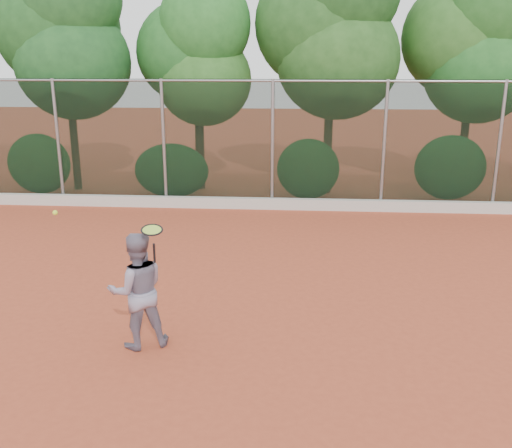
{
  "coord_description": "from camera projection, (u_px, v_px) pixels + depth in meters",
  "views": [
    {
      "loc": [
        0.71,
        -8.47,
        4.01
      ],
      "look_at": [
        0.0,
        1.0,
        1.25
      ],
      "focal_mm": 40.0,
      "sensor_mm": 36.0,
      "label": 1
    }
  ],
  "objects": [
    {
      "name": "tennis_racket",
      "position": [
        152.0,
        233.0,
        7.64
      ],
      "size": [
        0.36,
        0.36,
        0.55
      ],
      "color": "black",
      "rests_on": "ground"
    },
    {
      "name": "tennis_player",
      "position": [
        137.0,
        291.0,
        8.06
      ],
      "size": [
        1.02,
        0.93,
        1.71
      ],
      "primitive_type": "imported",
      "rotation": [
        0.0,
        0.0,
        3.55
      ],
      "color": "gray",
      "rests_on": "ground"
    },
    {
      "name": "tennis_ball_in_flight",
      "position": [
        55.0,
        213.0,
        7.96
      ],
      "size": [
        0.07,
        0.07,
        0.07
      ],
      "color": "#D9F838",
      "rests_on": "ground"
    },
    {
      "name": "chainlink_fence",
      "position": [
        272.0,
        141.0,
        15.47
      ],
      "size": [
        24.09,
        0.09,
        3.5
      ],
      "color": "black",
      "rests_on": "ground"
    },
    {
      "name": "concrete_curb",
      "position": [
        272.0,
        204.0,
        15.77
      ],
      "size": [
        24.0,
        0.2,
        0.3
      ],
      "primitive_type": "cube",
      "color": "#BCB8AE",
      "rests_on": "ground"
    },
    {
      "name": "foliage_backdrop",
      "position": [
        258.0,
        45.0,
        16.69
      ],
      "size": [
        23.7,
        3.63,
        7.55
      ],
      "color": "#412919",
      "rests_on": "ground"
    },
    {
      "name": "ground",
      "position": [
        251.0,
        315.0,
        9.29
      ],
      "size": [
        80.0,
        80.0,
        0.0
      ],
      "primitive_type": "plane",
      "color": "#AB4428",
      "rests_on": "ground"
    }
  ]
}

